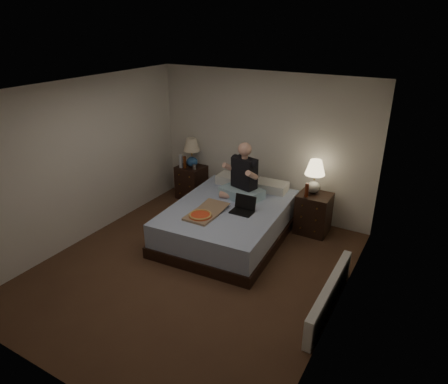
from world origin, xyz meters
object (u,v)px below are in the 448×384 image
Objects in this scene: beer_bottle_left at (185,162)px; person at (242,171)px; beer_bottle_right at (307,190)px; lamp_right at (315,177)px; water_bottle at (181,161)px; pizza_box at (200,216)px; nightstand_left at (192,182)px; lamp_left at (192,153)px; radiator at (329,296)px; bed at (228,222)px; nightstand_right at (313,213)px; laptop at (242,206)px; soda_can at (194,167)px.

beer_bottle_left is 0.25× the size of person.
lamp_right is at bearing 78.45° from beer_bottle_right.
water_bottle is 1.99m from pizza_box.
lamp_left is (0.02, 0.01, 0.61)m from nightstand_left.
radiator is (0.86, -1.84, -0.75)m from lamp_right.
nightstand_left reaches higher than radiator.
person reaches higher than bed.
nightstand_right is 1.30m from laptop.
laptop is at bearing -29.03° from beer_bottle_left.
lamp_left is 1.65× the size of laptop.
soda_can reaches higher than nightstand_left.
lamp_right is at bearing 36.73° from bed.
person is (-1.00, -0.30, 0.23)m from beer_bottle_right.
nightstand_right is 1.93m from pizza_box.
laptop is at bearing 46.08° from pizza_box.
lamp_left is at bearing 149.63° from radiator.
pizza_box is (1.08, -1.45, -0.11)m from soda_can.
lamp_right is 1.30m from laptop.
soda_can is 0.06× the size of radiator.
nightstand_right is 1.37m from person.
person reaches higher than beer_bottle_right.
lamp_left is at bearing 144.87° from laptop.
nightstand_right is (2.52, -0.15, 0.01)m from nightstand_left.
laptop is at bearing -127.57° from lamp_right.
water_bottle is 0.16× the size of radiator.
pizza_box is at bearing -129.67° from lamp_right.
soda_can is 3.69m from radiator.
soda_can is 1.81m from pizza_box.
laptop is (-0.83, -0.94, 0.34)m from nightstand_right.
water_bottle is (-1.54, 0.86, 0.50)m from bed.
nightstand_left is at bearing 171.66° from person.
water_bottle is 1.65m from person.
nightstand_right is 2.93× the size of beer_bottle_left.
nightstand_right reaches higher than radiator.
soda_can is 0.13× the size of pizza_box.
person reaches higher than radiator.
beer_bottle_right is at bearing -3.82° from beer_bottle_left.
beer_bottle_right is at bearing -7.28° from lamp_left.
beer_bottle_left is 3.87m from radiator.
radiator is (2.09, -0.36, -0.39)m from pizza_box.
lamp_left is at bearing 170.88° from person.
nightstand_right is 0.42× the size of radiator.
bed is at bearing 74.07° from pizza_box.
water_bottle reaches higher than radiator.
radiator is (3.30, -1.94, -0.73)m from lamp_left.
lamp_right is at bearing 115.16° from radiator.
nightstand_left is (-1.39, 1.00, 0.05)m from bed.
person is at bearing -16.33° from water_bottle.
lamp_right is 0.27m from beer_bottle_right.
water_bottle is at bearing -178.90° from lamp_right.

